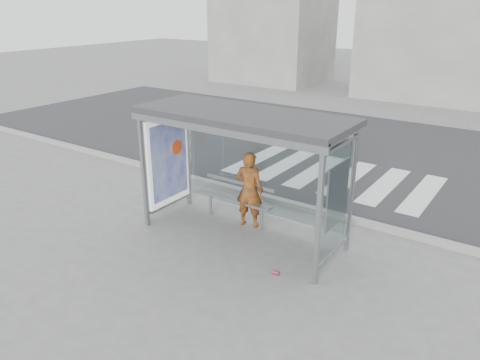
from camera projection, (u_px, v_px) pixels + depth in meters
name	position (u px, v px, depth m)	size (l,w,h in m)	color
ground	(242.00, 237.00, 9.67)	(80.00, 80.00, 0.00)	slate
road	(364.00, 152.00, 15.06)	(30.00, 10.00, 0.01)	#28282B
curb	(288.00, 203.00, 11.15)	(30.00, 0.18, 0.12)	gray
crosswalk	(332.00, 175.00, 13.14)	(5.55, 3.00, 0.00)	silver
bus_shelter	(228.00, 141.00, 9.21)	(4.25, 1.65, 2.62)	gray
building_left	(273.00, 29.00, 27.74)	(6.00, 5.00, 6.00)	slate
building_center	(451.00, 47.00, 22.64)	(8.00, 5.00, 5.00)	slate
person	(249.00, 190.00, 9.88)	(0.61, 0.40, 1.67)	#C15412
bench	(236.00, 199.00, 10.14)	(1.76, 0.30, 0.91)	slate
soda_can	(275.00, 273.00, 8.32)	(0.07, 0.07, 0.13)	#C13860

